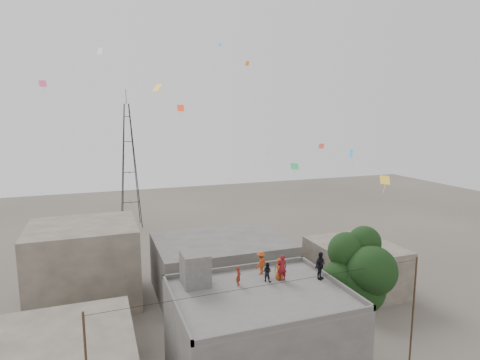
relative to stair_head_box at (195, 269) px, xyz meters
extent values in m
cube|color=#4F4C4A|center=(3.20, -2.60, -4.10)|extent=(10.00, 8.00, 6.00)
cube|color=#5C5956|center=(3.20, -2.60, -1.05)|extent=(10.00, 8.00, 0.10)
cube|color=#4F4C4A|center=(3.20, 1.32, -0.85)|extent=(10.00, 0.15, 0.30)
cube|color=#4F4C4A|center=(3.20, -6.53, -0.85)|extent=(10.00, 0.15, 0.30)
cube|color=#4F4C4A|center=(8.12, -2.60, -0.85)|extent=(0.15, 8.00, 0.30)
cube|color=#4F4C4A|center=(-1.72, -2.60, -0.85)|extent=(0.15, 8.00, 0.30)
cube|color=#4F4C4A|center=(0.00, 0.00, 0.00)|extent=(1.60, 1.80, 2.00)
cube|color=#4F4C4A|center=(5.20, 11.40, -4.60)|extent=(12.00, 9.00, 5.00)
cube|color=#554D43|center=(-6.80, 13.40, -3.60)|extent=(9.00, 8.00, 7.00)
cube|color=#554D43|center=(17.20, 7.40, -4.90)|extent=(7.00, 8.00, 4.40)
cylinder|color=black|center=(10.40, -2.10, -5.10)|extent=(0.44, 0.44, 4.00)
cylinder|color=black|center=(10.55, -2.00, -3.50)|extent=(0.64, 0.91, 2.14)
sphere|color=black|center=(10.40, -2.10, -1.90)|extent=(3.60, 3.60, 3.60)
sphere|color=black|center=(11.50, -1.80, -1.10)|extent=(3.00, 3.00, 3.00)
sphere|color=black|center=(9.50, -1.60, -1.50)|extent=(2.80, 2.80, 2.80)
sphere|color=black|center=(10.80, -2.90, -0.50)|extent=(3.20, 3.20, 3.20)
sphere|color=black|center=(10.10, -1.20, 0.30)|extent=(2.60, 2.60, 2.60)
sphere|color=black|center=(11.20, -1.50, 0.90)|extent=(2.20, 2.20, 2.20)
cylinder|color=black|center=(13.70, -3.60, -3.40)|extent=(0.12, 0.12, 7.40)
cylinder|color=black|center=(3.70, -3.85, 0.10)|extent=(20.00, 0.52, 0.02)
cylinder|color=black|center=(-1.65, 36.55, 1.90)|extent=(1.27, 1.27, 18.01)
cylinder|color=black|center=(0.05, 36.55, 1.90)|extent=(1.27, 1.27, 18.01)
cylinder|color=black|center=(0.05, 38.25, 1.90)|extent=(1.27, 1.27, 18.01)
cylinder|color=black|center=(-1.65, 38.25, 1.90)|extent=(1.27, 1.27, 18.01)
cube|color=black|center=(-0.80, 37.40, -3.50)|extent=(2.36, 0.08, 0.08)
cube|color=black|center=(-0.80, 37.40, -3.50)|extent=(0.08, 2.36, 0.08)
cube|color=black|center=(-0.80, 37.40, 1.00)|extent=(1.81, 0.08, 0.08)
cube|color=black|center=(-0.80, 37.40, 1.00)|extent=(0.08, 1.81, 0.08)
cube|color=black|center=(-0.80, 37.40, 5.50)|extent=(1.26, 0.08, 0.08)
cube|color=black|center=(-0.80, 37.40, 5.50)|extent=(0.08, 1.26, 0.08)
cube|color=black|center=(-0.80, 37.40, 9.10)|extent=(0.82, 0.08, 0.08)
cube|color=black|center=(-0.80, 37.40, 9.10)|extent=(0.08, 0.82, 0.08)
cylinder|color=black|center=(-0.80, 37.40, 11.90)|extent=(0.08, 0.08, 2.00)
imported|color=maroon|center=(5.26, -1.26, -0.17)|extent=(0.65, 0.47, 1.67)
imported|color=#B74C14|center=(5.18, -1.07, -0.31)|extent=(0.78, 0.62, 1.39)
imported|color=black|center=(4.32, -1.08, -0.39)|extent=(0.75, 0.75, 1.22)
imported|color=black|center=(7.60, -1.91, -0.11)|extent=(1.12, 0.88, 1.77)
imported|color=#B43F14|center=(4.43, 0.16, -0.25)|extent=(1.11, 1.00, 1.50)
imported|color=maroon|center=(2.44, -1.05, -0.40)|extent=(0.47, 0.53, 1.21)
plane|color=#FB401A|center=(-0.03, 3.11, 9.73)|extent=(0.47, 0.21, 0.43)
plane|color=#F7277C|center=(6.65, 4.14, 6.85)|extent=(0.32, 0.52, 0.51)
plane|color=yellow|center=(3.46, 7.43, 12.60)|extent=(0.28, 0.39, 0.32)
plane|color=#2382C9|center=(12.24, 1.84, 6.51)|extent=(0.19, 0.59, 0.61)
plane|color=silver|center=(-4.75, 4.76, 13.25)|extent=(0.37, 0.41, 0.43)
plane|color=#D25F17|center=(8.85, 14.33, 14.19)|extent=(0.47, 0.31, 0.40)
plane|color=#30B570|center=(5.48, -2.23, 6.34)|extent=(0.49, 0.49, 0.40)
plane|color=#D34C31|center=(11.36, 4.55, 6.88)|extent=(0.44, 0.20, 0.40)
plane|color=#F0A519|center=(-2.23, -1.98, 10.65)|extent=(0.48, 0.56, 0.36)
plane|color=#4FB2EE|center=(6.41, 15.23, 15.90)|extent=(0.30, 0.36, 0.33)
plane|color=#E6487F|center=(-8.06, 3.95, 11.12)|extent=(0.41, 0.21, 0.36)
plane|color=yellow|center=(11.12, -3.24, 5.38)|extent=(0.47, 0.63, 0.56)
camera|label=1|loc=(-5.36, -22.82, 9.27)|focal=30.00mm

